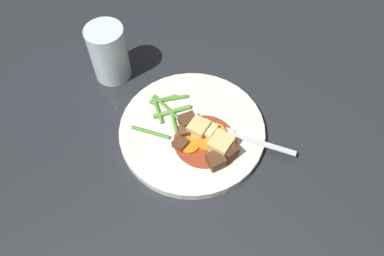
{
  "coord_description": "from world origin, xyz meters",
  "views": [
    {
      "loc": [
        0.26,
        -0.28,
        0.6
      ],
      "look_at": [
        0.0,
        0.0,
        0.02
      ],
      "focal_mm": 35.27,
      "sensor_mm": 36.0,
      "label": 1
    }
  ],
  "objects_px": {
    "meat_chunk_0": "(180,144)",
    "meat_chunk_2": "(216,160)",
    "dinner_plate": "(192,130)",
    "carrot_slice_1": "(189,145)",
    "carrot_slice_3": "(205,146)",
    "potato_chunk_0": "(221,145)",
    "potato_chunk_2": "(199,129)",
    "fork": "(245,138)",
    "water_glass": "(110,52)",
    "carrot_slice_2": "(230,143)",
    "meat_chunk_3": "(228,150)",
    "meat_chunk_4": "(185,132)",
    "potato_chunk_1": "(208,131)",
    "meat_chunk_1": "(189,121)",
    "carrot_slice_0": "(216,132)"
  },
  "relations": [
    {
      "from": "meat_chunk_0",
      "to": "carrot_slice_2",
      "type": "bearing_deg",
      "value": 44.49
    },
    {
      "from": "meat_chunk_0",
      "to": "carrot_slice_0",
      "type": "bearing_deg",
      "value": 63.87
    },
    {
      "from": "potato_chunk_0",
      "to": "potato_chunk_2",
      "type": "relative_size",
      "value": 1.16
    },
    {
      "from": "meat_chunk_0",
      "to": "meat_chunk_2",
      "type": "relative_size",
      "value": 0.82
    },
    {
      "from": "meat_chunk_0",
      "to": "meat_chunk_3",
      "type": "height_order",
      "value": "meat_chunk_3"
    },
    {
      "from": "dinner_plate",
      "to": "potato_chunk_2",
      "type": "bearing_deg",
      "value": 0.93
    },
    {
      "from": "meat_chunk_1",
      "to": "carrot_slice_3",
      "type": "bearing_deg",
      "value": -17.55
    },
    {
      "from": "meat_chunk_4",
      "to": "fork",
      "type": "height_order",
      "value": "meat_chunk_4"
    },
    {
      "from": "carrot_slice_0",
      "to": "carrot_slice_1",
      "type": "relative_size",
      "value": 0.95
    },
    {
      "from": "meat_chunk_2",
      "to": "fork",
      "type": "xyz_separation_m",
      "value": [
        0.01,
        0.07,
        -0.01
      ]
    },
    {
      "from": "fork",
      "to": "water_glass",
      "type": "height_order",
      "value": "water_glass"
    },
    {
      "from": "potato_chunk_0",
      "to": "meat_chunk_3",
      "type": "relative_size",
      "value": 1.22
    },
    {
      "from": "carrot_slice_1",
      "to": "carrot_slice_2",
      "type": "distance_m",
      "value": 0.07
    },
    {
      "from": "meat_chunk_0",
      "to": "meat_chunk_4",
      "type": "distance_m",
      "value": 0.02
    },
    {
      "from": "carrot_slice_0",
      "to": "meat_chunk_2",
      "type": "bearing_deg",
      "value": -50.21
    },
    {
      "from": "carrot_slice_1",
      "to": "carrot_slice_3",
      "type": "relative_size",
      "value": 1.45
    },
    {
      "from": "meat_chunk_4",
      "to": "meat_chunk_0",
      "type": "bearing_deg",
      "value": -66.96
    },
    {
      "from": "meat_chunk_2",
      "to": "potato_chunk_0",
      "type": "bearing_deg",
      "value": 115.16
    },
    {
      "from": "carrot_slice_3",
      "to": "meat_chunk_4",
      "type": "xyz_separation_m",
      "value": [
        -0.04,
        -0.0,
        0.0
      ]
    },
    {
      "from": "carrot_slice_1",
      "to": "potato_chunk_1",
      "type": "relative_size",
      "value": 1.22
    },
    {
      "from": "carrot_slice_1",
      "to": "potato_chunk_2",
      "type": "bearing_deg",
      "value": 101.85
    },
    {
      "from": "carrot_slice_1",
      "to": "meat_chunk_3",
      "type": "distance_m",
      "value": 0.07
    },
    {
      "from": "potato_chunk_0",
      "to": "dinner_plate",
      "type": "bearing_deg",
      "value": -179.89
    },
    {
      "from": "dinner_plate",
      "to": "potato_chunk_0",
      "type": "height_order",
      "value": "potato_chunk_0"
    },
    {
      "from": "meat_chunk_0",
      "to": "meat_chunk_2",
      "type": "xyz_separation_m",
      "value": [
        0.07,
        0.02,
        0.0
      ]
    },
    {
      "from": "dinner_plate",
      "to": "meat_chunk_2",
      "type": "height_order",
      "value": "meat_chunk_2"
    },
    {
      "from": "dinner_plate",
      "to": "carrot_slice_0",
      "type": "height_order",
      "value": "carrot_slice_0"
    },
    {
      "from": "potato_chunk_2",
      "to": "carrot_slice_1",
      "type": "bearing_deg",
      "value": -78.15
    },
    {
      "from": "meat_chunk_1",
      "to": "potato_chunk_0",
      "type": "bearing_deg",
      "value": -1.14
    },
    {
      "from": "potato_chunk_0",
      "to": "water_glass",
      "type": "distance_m",
      "value": 0.29
    },
    {
      "from": "carrot_slice_0",
      "to": "carrot_slice_1",
      "type": "bearing_deg",
      "value": -109.58
    },
    {
      "from": "carrot_slice_2",
      "to": "meat_chunk_0",
      "type": "height_order",
      "value": "meat_chunk_0"
    },
    {
      "from": "carrot_slice_2",
      "to": "fork",
      "type": "distance_m",
      "value": 0.03
    },
    {
      "from": "meat_chunk_0",
      "to": "fork",
      "type": "xyz_separation_m",
      "value": [
        0.08,
        0.09,
        -0.01
      ]
    },
    {
      "from": "carrot_slice_3",
      "to": "meat_chunk_1",
      "type": "distance_m",
      "value": 0.06
    },
    {
      "from": "potato_chunk_0",
      "to": "fork",
      "type": "height_order",
      "value": "potato_chunk_0"
    },
    {
      "from": "carrot_slice_2",
      "to": "water_glass",
      "type": "xyz_separation_m",
      "value": [
        -0.3,
        -0.02,
        0.04
      ]
    },
    {
      "from": "meat_chunk_3",
      "to": "fork",
      "type": "height_order",
      "value": "meat_chunk_3"
    },
    {
      "from": "dinner_plate",
      "to": "carrot_slice_3",
      "type": "xyz_separation_m",
      "value": [
        0.05,
        -0.02,
        0.02
      ]
    },
    {
      "from": "potato_chunk_1",
      "to": "meat_chunk_1",
      "type": "relative_size",
      "value": 1.0
    },
    {
      "from": "carrot_slice_2",
      "to": "meat_chunk_3",
      "type": "xyz_separation_m",
      "value": [
        0.01,
        -0.02,
        0.01
      ]
    },
    {
      "from": "carrot_slice_1",
      "to": "carrot_slice_2",
      "type": "relative_size",
      "value": 1.36
    },
    {
      "from": "potato_chunk_0",
      "to": "meat_chunk_1",
      "type": "relative_size",
      "value": 1.34
    },
    {
      "from": "dinner_plate",
      "to": "potato_chunk_1",
      "type": "distance_m",
      "value": 0.04
    },
    {
      "from": "potato_chunk_2",
      "to": "meat_chunk_4",
      "type": "xyz_separation_m",
      "value": [
        -0.01,
        -0.02,
        -0.0
      ]
    },
    {
      "from": "potato_chunk_0",
      "to": "potato_chunk_2",
      "type": "height_order",
      "value": "potato_chunk_0"
    },
    {
      "from": "potato_chunk_0",
      "to": "meat_chunk_0",
      "type": "bearing_deg",
      "value": -143.09
    },
    {
      "from": "meat_chunk_4",
      "to": "water_glass",
      "type": "distance_m",
      "value": 0.23
    },
    {
      "from": "meat_chunk_0",
      "to": "fork",
      "type": "relative_size",
      "value": 0.14
    },
    {
      "from": "meat_chunk_2",
      "to": "fork",
      "type": "bearing_deg",
      "value": 85.13
    }
  ]
}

